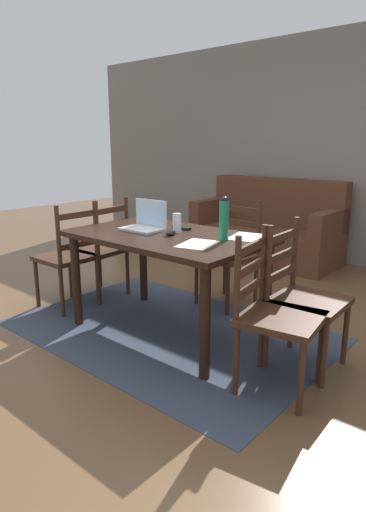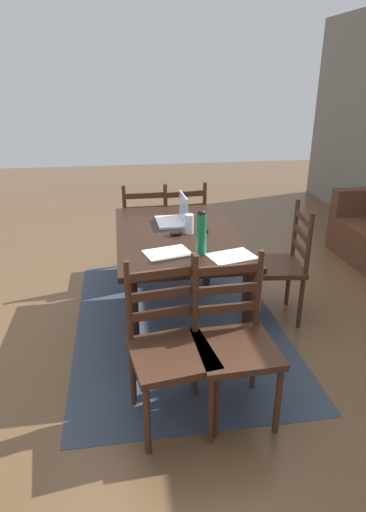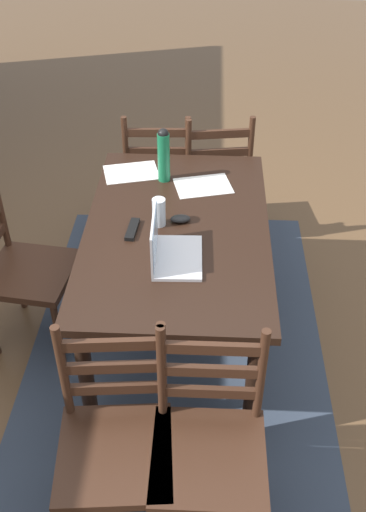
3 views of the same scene
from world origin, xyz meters
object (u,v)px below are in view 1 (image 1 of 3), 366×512
(chair_right_near, at_px, (275,315))
(chair_left_near, at_px, (68,257))
(laptop, at_px, (146,222))
(computer_mouse, at_px, (171,233))
(drinking_glass, at_px, (177,223))
(chair_left_far, at_px, (101,249))
(water_bottle, at_px, (224,218))
(chair_right_far, at_px, (303,299))
(tv_remote, at_px, (182,228))
(chair_far_head, at_px, (230,254))
(dining_table, at_px, (167,248))
(couch, at_px, (267,231))

(chair_right_near, bearing_deg, chair_left_near, 179.82)
(laptop, distance_m, computer_mouse, 0.30)
(drinking_glass, bearing_deg, chair_left_far, 174.69)
(water_bottle, relative_size, computer_mouse, 3.05)
(chair_right_far, distance_m, water_bottle, 0.75)
(chair_left_near, height_order, tv_remote, chair_left_near)
(chair_right_near, bearing_deg, chair_left_far, 169.66)
(chair_right_near, relative_size, water_bottle, 3.12)
(chair_far_head, distance_m, tv_remote, 0.69)
(chair_left_far, relative_size, drinking_glass, 6.54)
(chair_far_head, bearing_deg, chair_right_near, -44.93)
(dining_table, bearing_deg, couch, 102.56)
(chair_right_near, bearing_deg, chair_right_far, 90.07)
(drinking_glass, height_order, tv_remote, drinking_glass)
(dining_table, height_order, chair_right_near, chair_right_near)
(chair_left_near, relative_size, chair_right_near, 1.00)
(computer_mouse, height_order, tv_remote, computer_mouse)
(tv_remote, bearing_deg, drinking_glass, -148.93)
(chair_left_far, distance_m, computer_mouse, 1.13)
(tv_remote, bearing_deg, chair_left_near, 116.84)
(chair_left_far, xyz_separation_m, chair_far_head, (1.02, 0.64, 0.00))
(water_bottle, xyz_separation_m, computer_mouse, (-0.40, -0.11, -0.14))
(chair_left_far, height_order, chair_right_near, same)
(chair_right_far, bearing_deg, chair_far_head, 147.53)
(chair_left_near, bearing_deg, couch, 79.89)
(chair_far_head, relative_size, computer_mouse, 9.50)
(water_bottle, bearing_deg, dining_table, -167.80)
(chair_left_far, height_order, laptop, laptop)
(dining_table, height_order, computer_mouse, computer_mouse)
(water_bottle, xyz_separation_m, drinking_glass, (-0.42, -0.01, -0.09))
(chair_right_near, height_order, computer_mouse, chair_right_near)
(dining_table, relative_size, laptop, 4.46)
(computer_mouse, bearing_deg, chair_right_far, 3.26)
(chair_right_far, height_order, chair_far_head, same)
(dining_table, relative_size, chair_far_head, 1.53)
(dining_table, xyz_separation_m, chair_far_head, (0.01, 0.82, -0.21))
(chair_right_far, bearing_deg, drinking_glass, -174.80)
(chair_left_far, height_order, computer_mouse, chair_left_far)
(tv_remote, bearing_deg, chair_left_far, 96.52)
(couch, relative_size, drinking_glass, 12.39)
(chair_right_far, height_order, couch, couch)
(computer_mouse, bearing_deg, tv_remote, 103.61)
(dining_table, bearing_deg, chair_far_head, 89.64)
(water_bottle, relative_size, tv_remote, 1.79)
(chair_left_near, xyz_separation_m, laptop, (0.77, 0.21, 0.37))
(couch, xyz_separation_m, computer_mouse, (0.59, -2.47, 0.44))
(chair_left_far, bearing_deg, chair_far_head, 31.99)
(chair_right_near, distance_m, drinking_glass, 1.11)
(laptop, relative_size, water_bottle, 1.07)
(chair_right_near, distance_m, chair_far_head, 1.43)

